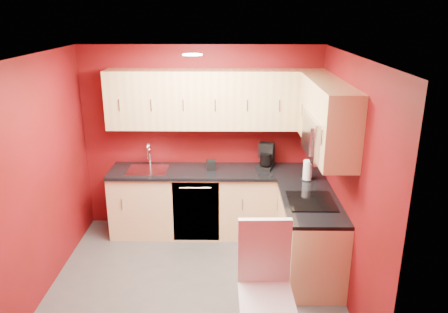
{
  "coord_description": "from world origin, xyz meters",
  "views": [
    {
      "loc": [
        0.37,
        -4.21,
        2.91
      ],
      "look_at": [
        0.32,
        0.55,
        1.31
      ],
      "focal_mm": 35.0,
      "sensor_mm": 36.0,
      "label": 1
    }
  ],
  "objects_px": {
    "paper_towel": "(307,170)",
    "coffee_maker": "(265,156)",
    "dining_chair": "(266,291)",
    "sink": "(148,167)",
    "microwave": "(326,136)",
    "napkin_holder": "(211,165)"
  },
  "relations": [
    {
      "from": "coffee_maker",
      "to": "dining_chair",
      "type": "bearing_deg",
      "value": -74.28
    },
    {
      "from": "microwave",
      "to": "coffee_maker",
      "type": "bearing_deg",
      "value": 116.72
    },
    {
      "from": "paper_towel",
      "to": "microwave",
      "type": "bearing_deg",
      "value": -85.68
    },
    {
      "from": "dining_chair",
      "to": "sink",
      "type": "bearing_deg",
      "value": 121.23
    },
    {
      "from": "sink",
      "to": "dining_chair",
      "type": "distance_m",
      "value": 2.62
    },
    {
      "from": "coffee_maker",
      "to": "napkin_holder",
      "type": "relative_size",
      "value": 2.56
    },
    {
      "from": "napkin_holder",
      "to": "paper_towel",
      "type": "distance_m",
      "value": 1.26
    },
    {
      "from": "sink",
      "to": "napkin_holder",
      "type": "relative_size",
      "value": 4.03
    },
    {
      "from": "coffee_maker",
      "to": "napkin_holder",
      "type": "bearing_deg",
      "value": -155.1
    },
    {
      "from": "microwave",
      "to": "napkin_holder",
      "type": "xyz_separation_m",
      "value": [
        -1.25,
        1.01,
        -0.69
      ]
    },
    {
      "from": "microwave",
      "to": "paper_towel",
      "type": "relative_size",
      "value": 3.01
    },
    {
      "from": "coffee_maker",
      "to": "microwave",
      "type": "bearing_deg",
      "value": -43.64
    },
    {
      "from": "microwave",
      "to": "dining_chair",
      "type": "distance_m",
      "value": 1.74
    },
    {
      "from": "paper_towel",
      "to": "napkin_holder",
      "type": "bearing_deg",
      "value": 163.55
    },
    {
      "from": "microwave",
      "to": "dining_chair",
      "type": "bearing_deg",
      "value": -120.51
    },
    {
      "from": "paper_towel",
      "to": "coffee_maker",
      "type": "bearing_deg",
      "value": 139.31
    },
    {
      "from": "coffee_maker",
      "to": "paper_towel",
      "type": "relative_size",
      "value": 1.31
    },
    {
      "from": "microwave",
      "to": "paper_towel",
      "type": "height_order",
      "value": "microwave"
    },
    {
      "from": "microwave",
      "to": "sink",
      "type": "height_order",
      "value": "microwave"
    },
    {
      "from": "sink",
      "to": "paper_towel",
      "type": "distance_m",
      "value": 2.08
    },
    {
      "from": "sink",
      "to": "napkin_holder",
      "type": "bearing_deg",
      "value": 0.2
    },
    {
      "from": "napkin_holder",
      "to": "paper_towel",
      "type": "bearing_deg",
      "value": -16.45
    }
  ]
}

